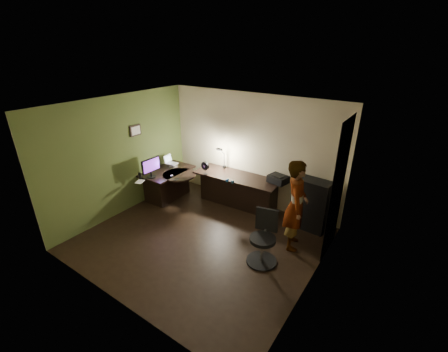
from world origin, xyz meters
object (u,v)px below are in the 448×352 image
Objects in this scene: cabinet at (310,204)px; monitor at (151,170)px; desk_left at (168,184)px; desk_right at (237,190)px; person at (296,205)px; office_chair at (263,239)px.

monitor is at bearing -157.24° from cabinet.
desk_left is 1.16× the size of cabinet.
desk_right is 2.12m from monitor.
person is (3.44, -0.09, 0.52)m from desk_left.
monitor is at bearing 160.87° from office_chair.
cabinet is at bearing -1.40° from desk_right.
person is (-0.03, -0.79, 0.34)m from cabinet.
monitor reaches higher than desk_left.
desk_right is 2.10× the size of office_chair.
cabinet is at bearing 67.03° from office_chair.
monitor is (-1.68, -1.16, 0.54)m from desk_right.
monitor reaches higher than office_chair.
desk_right is 4.01× the size of monitor.
desk_left is at bearing -161.02° from desk_right.
monitor is at bearing -94.01° from desk_left.
desk_right is 1.16× the size of person.
monitor is 3.49m from person.
person is (0.26, 0.79, 0.40)m from office_chair.
cabinet is 3.72m from monitor.
person is (3.46, 0.41, -0.03)m from monitor.
office_chair is (-0.29, -1.58, -0.07)m from cabinet.
desk_right is 2.17m from office_chair.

